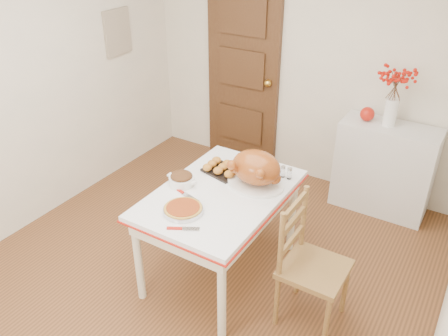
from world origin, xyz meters
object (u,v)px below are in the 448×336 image
Objects in this scene: kitchen_table at (221,233)px; sideboard at (384,168)px; chair_oak at (315,266)px; pumpkin_pie at (183,209)px; turkey_platter at (256,169)px.

sideboard is at bearing 62.56° from kitchen_table.
chair_oak is 3.49× the size of pumpkin_pie.
sideboard is at bearing 86.40° from turkey_platter.
sideboard is at bearing 64.97° from pumpkin_pie.
sideboard is 1.60m from turkey_platter.
turkey_platter reaches higher than pumpkin_pie.
sideboard is 1.68m from chair_oak.
chair_oak reaches higher than pumpkin_pie.
chair_oak is at bearing 17.14° from pumpkin_pie.
sideboard reaches higher than kitchen_table.
pumpkin_pie is (-0.26, -0.57, -0.11)m from turkey_platter.
pumpkin_pie is (-0.91, -1.95, 0.36)m from sideboard.
chair_oak is at bearing -3.61° from turkey_platter.
pumpkin_pie is at bearing 107.31° from chair_oak.
turkey_platter is (0.18, 0.22, 0.52)m from kitchen_table.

